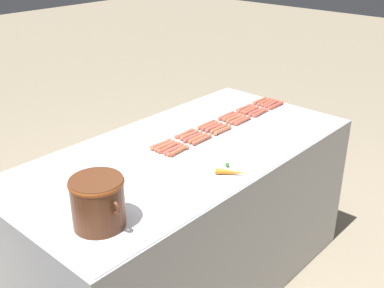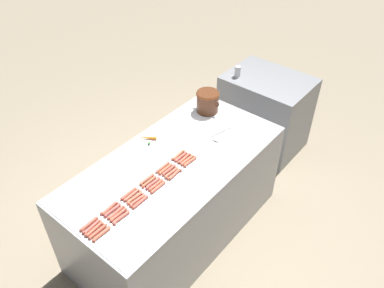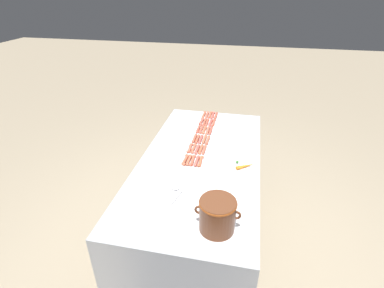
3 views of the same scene
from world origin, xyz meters
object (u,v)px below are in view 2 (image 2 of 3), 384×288
Objects in this scene: hot_dog_6 at (92,227)px; hot_dog_23 at (187,160)px; hot_dog_4 at (163,167)px; hot_dog_15 at (153,183)px; hot_dog_7 at (112,210)px; hot_dog_0 at (89,224)px; hot_dog_29 at (190,161)px; hot_dog_27 at (158,187)px; hot_dog_14 at (135,198)px; hot_dog_18 at (98,231)px; hot_dog_2 at (129,194)px; hot_dog_3 at (147,179)px; hot_dog_24 at (102,234)px; serving_spoon at (218,137)px; hot_dog_19 at (118,215)px; hot_dog_20 at (137,200)px; back_cabinet at (265,112)px; soda_can at (237,72)px; hot_dog_28 at (175,174)px; hot_dog_17 at (184,158)px; hot_dog_13 at (116,212)px; hot_dog_10 at (166,169)px; hot_dog_12 at (94,229)px; hot_dog_16 at (169,170)px; hot_dog_22 at (171,173)px; bean_pot at (208,101)px; hot_dog_11 at (181,157)px; hot_dog_21 at (156,185)px; hot_dog_1 at (109,208)px; hot_dog_26 at (140,202)px; hot_dog_9 at (149,182)px; carrot at (147,138)px.

hot_dog_6 is 1.00× the size of hot_dog_23.
hot_dog_4 is 0.19m from hot_dog_15.
hot_dog_0 is at bearing -99.34° from hot_dog_7.
hot_dog_27 is at bearing -90.29° from hot_dog_29.
hot_dog_18 is (0.03, -0.38, 0.00)m from hot_dog_14.
hot_dog_27 is (0.13, 0.19, 0.00)m from hot_dog_2.
hot_dog_3 is (-0.00, 0.20, 0.00)m from hot_dog_2.
serving_spoon is at bearing 90.88° from hot_dog_24.
hot_dog_19 is 0.19m from hot_dog_20.
soda_can is (-0.31, -0.20, 0.52)m from back_cabinet.
back_cabinet is at bearing 91.46° from hot_dog_0.
hot_dog_28 is 1.29× the size of soda_can.
hot_dog_7 is 0.77m from hot_dog_17.
hot_dog_14 is 0.58m from hot_dog_17.
hot_dog_15 is at bearing 90.11° from hot_dog_13.
hot_dog_27 is (0.06, -0.39, 0.00)m from hot_dog_17.
hot_dog_10 is at bearing 85.20° from hot_dog_2.
hot_dog_10 is 1.00× the size of hot_dog_24.
hot_dog_12 is 0.07m from hot_dog_24.
hot_dog_20 is (0.04, -0.39, 0.00)m from hot_dog_16.
hot_dog_10 is 0.03m from hot_dog_16.
hot_dog_22 is (0.07, 0.57, 0.00)m from hot_dog_7.
hot_dog_0 is at bearing -102.85° from hot_dog_27.
hot_dog_17 is at bearing -67.33° from bean_pot.
hot_dog_16 is (0.03, -0.19, 0.00)m from hot_dog_11.
hot_dog_21 reaches higher than back_cabinet.
hot_dog_23 is 0.42m from serving_spoon.
hot_dog_7 and hot_dog_21 have the same top height.
hot_dog_16 and hot_dog_27 have the same top height.
hot_dog_1 is 1.00× the size of hot_dog_4.
hot_dog_13 is 0.58× the size of bean_pot.
hot_dog_21 is at bearing 83.65° from hot_dog_6.
hot_dog_14 is at bearing 176.38° from hot_dog_26.
hot_dog_3 is at bearing -100.27° from hot_dog_17.
hot_dog_10 is at bearing 93.42° from hot_dog_13.
back_cabinet is 5.82× the size of hot_dog_14.
hot_dog_4 and hot_dog_12 have the same top height.
hot_dog_0 is 2.43m from soda_can.
hot_dog_0 is 0.76m from hot_dog_10.
hot_dog_3 is 1.00× the size of hot_dog_18.
hot_dog_6 is 0.38m from hot_dog_14.
hot_dog_9 and hot_dog_17 have the same top height.
hot_dog_19 is 2.26m from soda_can.
hot_dog_18 is at bearing -90.10° from hot_dog_21.
hot_dog_19 is at bearing -90.45° from hot_dog_21.
hot_dog_3 is at bearing 94.52° from hot_dog_7.
hot_dog_18 is at bearing -70.71° from hot_dog_7.
hot_dog_23 is (0.03, 0.38, 0.00)m from hot_dog_15.
hot_dog_24 is (0.07, -0.19, 0.00)m from hot_dog_13.
serving_spoon is 0.64m from carrot.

